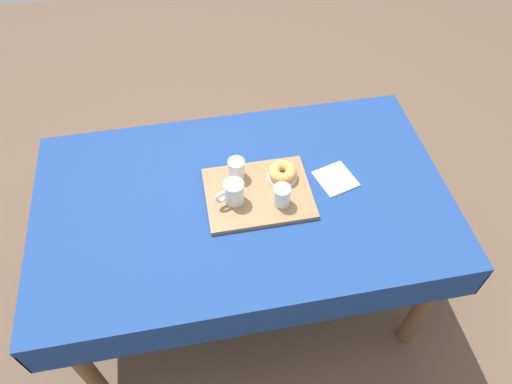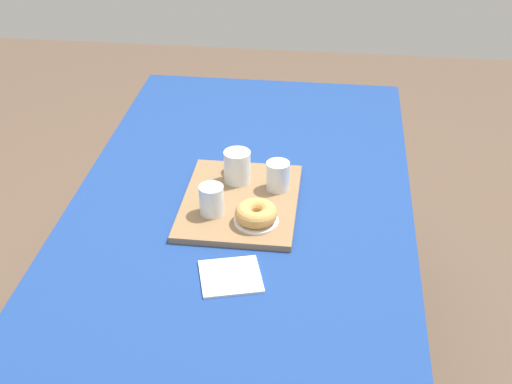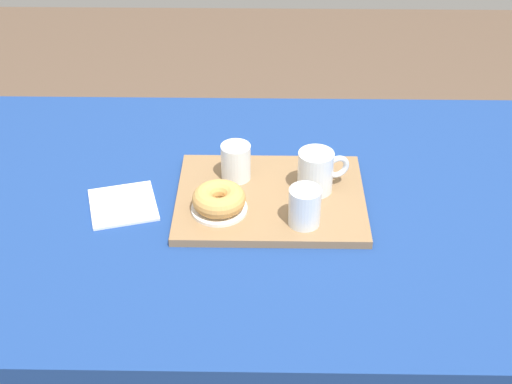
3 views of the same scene
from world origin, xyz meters
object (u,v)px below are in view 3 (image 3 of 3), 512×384
(paper_napkin, at_px, (123,205))
(sugar_donut_left, at_px, (219,199))
(donut_plate_left, at_px, (219,209))
(serving_tray, at_px, (270,198))
(tea_mug_left, at_px, (316,173))
(water_glass_far, at_px, (305,208))
(water_glass_near, at_px, (236,163))
(dining_table, at_px, (297,236))

(paper_napkin, bearing_deg, sugar_donut_left, 170.22)
(donut_plate_left, xyz_separation_m, sugar_donut_left, (0.00, 0.00, 0.02))
(serving_tray, xyz_separation_m, sugar_donut_left, (0.10, 0.06, 0.04))
(tea_mug_left, height_order, paper_napkin, tea_mug_left)
(tea_mug_left, relative_size, water_glass_far, 1.38)
(donut_plate_left, distance_m, paper_napkin, 0.21)
(water_glass_near, distance_m, sugar_donut_left, 0.12)
(water_glass_far, bearing_deg, serving_tray, -55.08)
(sugar_donut_left, relative_size, paper_napkin, 0.78)
(water_glass_far, bearing_deg, sugar_donut_left, -12.80)
(tea_mug_left, height_order, water_glass_far, tea_mug_left)
(tea_mug_left, distance_m, water_glass_far, 0.12)
(donut_plate_left, height_order, sugar_donut_left, sugar_donut_left)
(tea_mug_left, distance_m, sugar_donut_left, 0.21)
(serving_tray, bearing_deg, donut_plate_left, 28.34)
(dining_table, xyz_separation_m, tea_mug_left, (-0.03, -0.02, 0.15))
(serving_tray, height_order, paper_napkin, serving_tray)
(dining_table, xyz_separation_m, paper_napkin, (0.36, 0.02, 0.09))
(tea_mug_left, xyz_separation_m, sugar_donut_left, (0.20, 0.08, -0.01))
(serving_tray, distance_m, paper_napkin, 0.31)
(dining_table, distance_m, donut_plate_left, 0.20)
(dining_table, height_order, paper_napkin, paper_napkin)
(dining_table, height_order, water_glass_far, water_glass_far)
(paper_napkin, bearing_deg, donut_plate_left, 170.22)
(serving_tray, distance_m, sugar_donut_left, 0.12)
(tea_mug_left, bearing_deg, dining_table, 32.03)
(sugar_donut_left, bearing_deg, water_glass_far, 167.20)
(water_glass_near, bearing_deg, sugar_donut_left, 76.07)
(paper_napkin, bearing_deg, water_glass_near, -160.18)
(dining_table, height_order, donut_plate_left, donut_plate_left)
(donut_plate_left, bearing_deg, dining_table, -161.33)
(donut_plate_left, relative_size, sugar_donut_left, 1.06)
(serving_tray, bearing_deg, tea_mug_left, -167.49)
(tea_mug_left, bearing_deg, water_glass_far, 76.15)
(serving_tray, xyz_separation_m, paper_napkin, (0.30, 0.02, -0.01))
(serving_tray, height_order, donut_plate_left, donut_plate_left)
(water_glass_far, xyz_separation_m, paper_napkin, (0.37, -0.07, -0.05))
(serving_tray, height_order, sugar_donut_left, sugar_donut_left)
(water_glass_near, height_order, water_glass_far, same)
(dining_table, bearing_deg, water_glass_far, 93.73)
(dining_table, relative_size, tea_mug_left, 14.03)
(tea_mug_left, height_order, sugar_donut_left, tea_mug_left)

